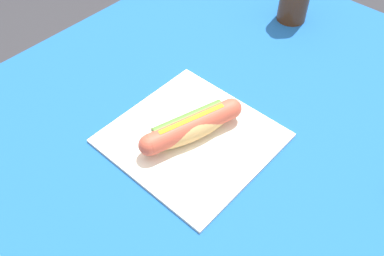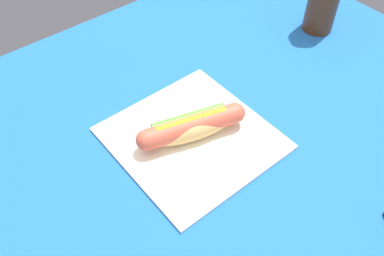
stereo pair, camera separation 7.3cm
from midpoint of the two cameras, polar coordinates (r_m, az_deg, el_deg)
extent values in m
cylinder|color=brown|center=(1.46, 8.60, 6.17)|extent=(0.07, 0.07, 0.71)
cube|color=brown|center=(0.78, 6.87, -2.19)|extent=(1.09, 0.91, 0.03)
cube|color=#19519E|center=(0.76, 6.99, -1.37)|extent=(1.15, 0.97, 0.00)
cube|color=silver|center=(0.75, 2.78, -1.54)|extent=(0.27, 0.27, 0.01)
ellipsoid|color=tan|center=(0.73, 2.86, -0.18)|extent=(0.17, 0.09, 0.05)
cylinder|color=#BC4C38|center=(0.73, 2.87, 0.11)|extent=(0.17, 0.09, 0.04)
sphere|color=#BC4C38|center=(0.76, 8.70, 1.92)|extent=(0.04, 0.04, 0.04)
sphere|color=#BC4C38|center=(0.70, -3.37, -1.83)|extent=(0.04, 0.04, 0.04)
cube|color=yellow|center=(0.71, 2.92, 1.04)|extent=(0.12, 0.04, 0.00)
cylinder|color=#4C7A2D|center=(0.73, 2.45, 1.19)|extent=(0.14, 0.06, 0.02)
camera|label=1|loc=(0.04, -87.13, 3.17)|focal=38.83mm
camera|label=2|loc=(0.04, 92.87, -3.17)|focal=38.83mm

